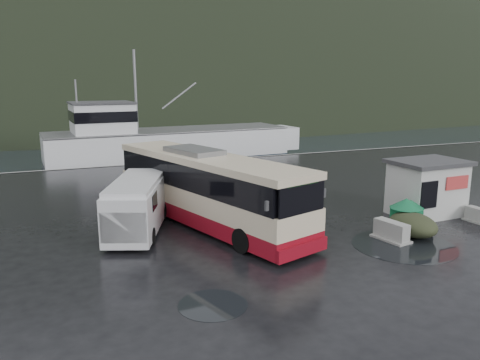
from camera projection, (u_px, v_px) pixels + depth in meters
name	position (u px, v px, depth m)	size (l,w,h in m)	color
ground	(287.00, 229.00, 22.06)	(160.00, 160.00, 0.00)	black
harbor_water	(92.00, 107.00, 121.88)	(300.00, 180.00, 0.02)	black
quay_edge	(179.00, 162.00, 40.21)	(160.00, 0.60, 1.50)	#999993
headland	(89.00, 93.00, 252.55)	(780.00, 540.00, 570.00)	black
coach_bus	(207.00, 223.00, 23.03)	(3.19, 12.85, 3.64)	beige
white_van	(139.00, 232.00, 21.74)	(2.07, 6.01, 2.51)	silver
waste_bin_left	(409.00, 225.00, 22.66)	(0.92, 0.92, 1.28)	#12663A
waste_bin_right	(404.00, 229.00, 22.14)	(1.07, 1.07, 1.49)	#12663A
dome_tent	(412.00, 235.00, 21.23)	(1.85, 2.59, 1.02)	#303520
ticket_kiosk	(424.00, 214.00, 24.51)	(3.69, 2.80, 2.89)	silver
jersey_barrier_a	(391.00, 240.00, 20.60)	(0.85, 1.70, 0.85)	#999993
jersey_barrier_b	(478.00, 222.00, 23.17)	(0.71, 1.42, 0.71)	#999993
fishing_trawler	(170.00, 150.00, 46.78)	(27.95, 6.11, 11.18)	silver
puddles	(373.00, 255.00, 18.84)	(12.56, 5.35, 0.01)	black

